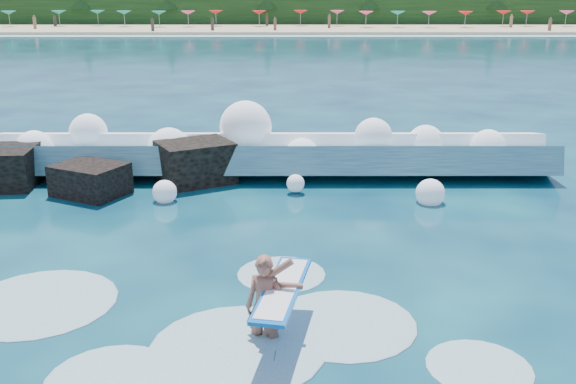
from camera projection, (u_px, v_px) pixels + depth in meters
name	position (u px, v px, depth m)	size (l,w,h in m)	color
ground	(209.00, 284.00, 12.20)	(200.00, 200.00, 0.00)	#082240
beach	(276.00, 29.00, 86.48)	(140.00, 20.00, 0.40)	tan
wet_band	(275.00, 36.00, 76.05)	(140.00, 5.00, 0.08)	silver
treeline	(277.00, 9.00, 95.32)	(140.00, 4.00, 5.00)	black
breaking_wave	(267.00, 156.00, 19.45)	(16.90, 2.68, 1.46)	#356E84
rock_cluster	(85.00, 171.00, 18.11)	(8.23, 3.40, 1.39)	black
surfer_with_board	(269.00, 303.00, 10.09)	(1.13, 2.91, 1.72)	#955945
wave_spray	(255.00, 142.00, 19.33)	(14.68, 4.70, 2.22)	white
surf_foam	(203.00, 326.00, 10.67)	(9.49, 5.42, 0.14)	silver
beach_umbrellas	(276.00, 13.00, 87.80)	(114.41, 6.68, 0.50)	#ED4581
beachgoers	(258.00, 23.00, 84.33)	(101.70, 13.83, 1.94)	#3F332D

